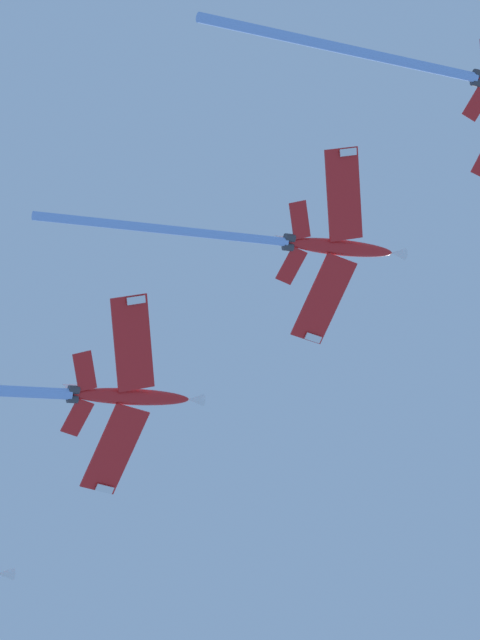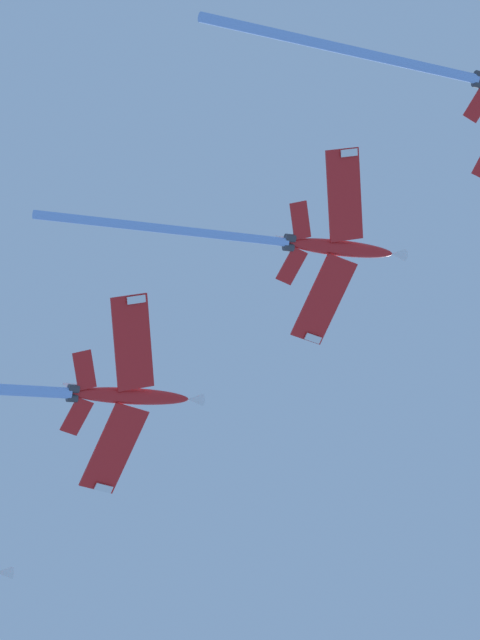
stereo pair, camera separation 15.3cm
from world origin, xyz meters
TOP-DOWN VIEW (x-y plane):
  - jet_lead at (0.93, -3.35)m, footprint 19.82×39.87m
  - jet_second at (-19.98, -12.44)m, footprint 19.70×35.36m
  - jet_third at (-40.02, -28.69)m, footprint 19.74×37.33m

SIDE VIEW (x-z plane):
  - jet_third at x=-40.02m, z-range 103.97..122.05m
  - jet_second at x=-19.98m, z-range 114.06..130.57m
  - jet_lead at x=0.93m, z-range 117.56..137.12m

